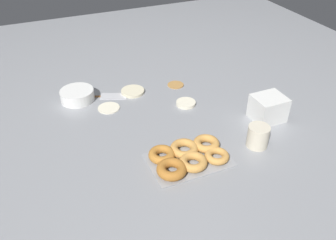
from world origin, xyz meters
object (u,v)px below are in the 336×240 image
(paper_cup, at_px, (258,136))
(spatula, at_px, (107,96))
(batter_bowl, at_px, (77,95))
(pancake_3, at_px, (186,103))
(donut_tray, at_px, (187,156))
(pancake_2, at_px, (109,108))
(pancake_1, at_px, (176,84))
(pancake_0, at_px, (133,91))
(container_stack, at_px, (268,108))

(paper_cup, relative_size, spatula, 0.33)
(batter_bowl, height_order, paper_cup, paper_cup)
(pancake_3, xyz_separation_m, donut_tray, (-0.17, -0.36, 0.01))
(pancake_2, distance_m, paper_cup, 0.69)
(pancake_1, distance_m, spatula, 0.35)
(pancake_3, relative_size, paper_cup, 1.02)
(pancake_0, xyz_separation_m, pancake_2, (-0.15, -0.09, -0.00))
(pancake_3, distance_m, donut_tray, 0.40)
(pancake_2, xyz_separation_m, batter_bowl, (-0.12, 0.13, 0.02))
(pancake_0, distance_m, pancake_2, 0.17)
(pancake_3, xyz_separation_m, paper_cup, (0.13, -0.39, 0.04))
(pancake_2, xyz_separation_m, spatula, (0.02, 0.10, -0.00))
(batter_bowl, height_order, spatula, batter_bowl)
(pancake_2, bearing_deg, pancake_3, -17.81)
(pancake_1, height_order, donut_tray, donut_tray)
(pancake_2, relative_size, container_stack, 0.75)
(pancake_1, height_order, spatula, pancake_1)
(pancake_1, bearing_deg, pancake_2, -168.46)
(paper_cup, bearing_deg, pancake_1, 99.71)
(pancake_0, height_order, donut_tray, donut_tray)
(pancake_2, bearing_deg, batter_bowl, 132.09)
(pancake_3, distance_m, container_stack, 0.37)
(pancake_0, relative_size, pancake_3, 1.25)
(pancake_0, xyz_separation_m, pancake_1, (0.23, -0.02, -0.00))
(batter_bowl, bearing_deg, spatula, -10.32)
(pancake_0, relative_size, container_stack, 0.85)
(batter_bowl, relative_size, spatula, 0.58)
(pancake_1, xyz_separation_m, spatula, (-0.35, 0.03, -0.00))
(pancake_1, bearing_deg, batter_bowl, 173.84)
(pancake_0, distance_m, paper_cup, 0.67)
(pancake_1, distance_m, batter_bowl, 0.49)
(pancake_1, height_order, pancake_3, pancake_3)
(donut_tray, xyz_separation_m, spatula, (-0.16, 0.57, -0.02))
(donut_tray, bearing_deg, container_stack, 14.30)
(paper_cup, bearing_deg, batter_bowl, 133.24)
(pancake_2, height_order, batter_bowl, batter_bowl)
(pancake_2, bearing_deg, spatula, 78.72)
(container_stack, distance_m, spatula, 0.76)
(pancake_0, relative_size, paper_cup, 1.27)
(pancake_1, height_order, paper_cup, paper_cup)
(pancake_3, bearing_deg, container_stack, -41.58)
(donut_tray, xyz_separation_m, batter_bowl, (-0.29, 0.60, 0.01))
(pancake_1, height_order, batter_bowl, batter_bowl)
(donut_tray, distance_m, spatula, 0.60)
(pancake_3, height_order, donut_tray, donut_tray)
(batter_bowl, xyz_separation_m, container_stack, (0.74, -0.49, 0.03))
(pancake_2, height_order, spatula, pancake_2)
(pancake_0, bearing_deg, pancake_2, -147.92)
(pancake_3, relative_size, donut_tray, 0.30)
(paper_cup, bearing_deg, pancake_2, 133.53)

